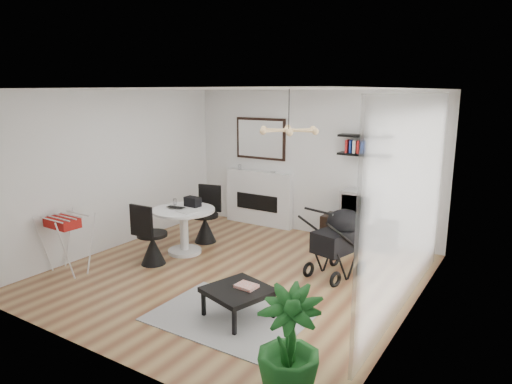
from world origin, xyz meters
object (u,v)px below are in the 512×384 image
Objects in this scene: stroller at (338,244)px; potted_plant at (289,344)px; fireplace at (259,192)px; drying_rack at (67,243)px; dining_table at (184,224)px; tv_console at (358,232)px; crt_tv at (360,205)px; coffee_table at (238,292)px.

potted_plant is (0.70, -2.85, 0.04)m from stroller.
fireplace reaches higher than stroller.
potted_plant is at bearing -61.60° from stroller.
dining_table is at bearing 62.00° from drying_rack.
potted_plant is (3.08, -4.45, -0.18)m from fireplace.
drying_rack is 4.03m from stroller.
tv_console is at bearing 49.45° from drying_rack.
potted_plant is at bearing -78.23° from crt_tv.
coffee_table is at bearing -61.63° from fireplace.
stroller is at bearing -81.57° from tv_console.
potted_plant is (1.20, -0.96, 0.18)m from coffee_table.
fireplace reaches higher than dining_table.
potted_plant reaches higher than coffee_table.
coffee_table is (1.89, -3.49, -0.35)m from fireplace.
stroller reaches higher than drying_rack.
tv_console is (2.17, -0.16, -0.44)m from fireplace.
fireplace is 2.07× the size of dining_table.
tv_console is 1.23× the size of dining_table.
dining_table is 1.18× the size of drying_rack.
coffee_table is at bearing 5.78° from drying_rack.
dining_table is at bearing 144.21° from potted_plant.
fireplace is at bearing 160.53° from stroller.
coffee_table is at bearing -90.19° from stroller.
crt_tv is at bearing 112.15° from stroller.
potted_plant is (4.15, -0.76, 0.04)m from drying_rack.
drying_rack is at bearing 169.63° from potted_plant.
stroller is 1.25× the size of coffee_table.
tv_console is 1.17× the size of stroller.
crt_tv is at bearing 101.77° from potted_plant.
crt_tv is 0.57× the size of dining_table.
coffee_table is 0.85× the size of potted_plant.
crt_tv is 0.58× the size of potted_plant.
dining_table reaches higher than tv_console.
drying_rack is at bearing -134.24° from stroller.
tv_console is 3.05m from dining_table.
drying_rack is 1.02× the size of coffee_table.
stroller is 1.95m from coffee_table.
crt_tv is 3.37m from coffee_table.
dining_table is at bearing -139.87° from tv_console.
fireplace is at bearing 118.37° from coffee_table.
crt_tv is 4.81m from drying_rack.
dining_table is (-2.35, -1.96, -0.23)m from crt_tv.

